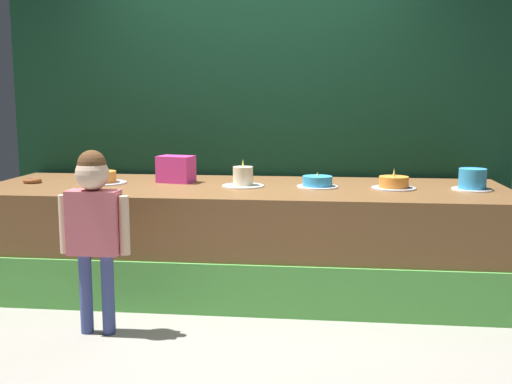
{
  "coord_description": "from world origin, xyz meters",
  "views": [
    {
      "loc": [
        0.59,
        -3.72,
        1.37
      ],
      "look_at": [
        0.12,
        0.36,
        0.75
      ],
      "focal_mm": 42.99,
      "sensor_mm": 36.0,
      "label": 1
    }
  ],
  "objects_px": {
    "cake_far_right": "(472,180)",
    "cake_far_left": "(102,178)",
    "cake_left": "(243,178)",
    "donut": "(32,181)",
    "cake_right": "(394,183)",
    "pink_box": "(176,169)",
    "child_figure": "(94,217)",
    "cake_center": "(317,182)"
  },
  "relations": [
    {
      "from": "pink_box",
      "to": "cake_far_left",
      "type": "xyz_separation_m",
      "value": [
        -0.53,
        -0.12,
        -0.06
      ]
    },
    {
      "from": "cake_far_left",
      "to": "cake_left",
      "type": "relative_size",
      "value": 1.18
    },
    {
      "from": "donut",
      "to": "cake_far_right",
      "type": "relative_size",
      "value": 0.49
    },
    {
      "from": "cake_center",
      "to": "cake_right",
      "type": "xyz_separation_m",
      "value": [
        0.53,
        -0.01,
        0.0
      ]
    },
    {
      "from": "pink_box",
      "to": "cake_left",
      "type": "height_order",
      "value": "pink_box"
    },
    {
      "from": "cake_left",
      "to": "cake_center",
      "type": "height_order",
      "value": "cake_left"
    },
    {
      "from": "child_figure",
      "to": "donut",
      "type": "height_order",
      "value": "child_figure"
    },
    {
      "from": "cake_left",
      "to": "cake_far_right",
      "type": "height_order",
      "value": "cake_left"
    },
    {
      "from": "cake_far_left",
      "to": "pink_box",
      "type": "bearing_deg",
      "value": 13.05
    },
    {
      "from": "cake_left",
      "to": "cake_center",
      "type": "distance_m",
      "value": 0.53
    },
    {
      "from": "pink_box",
      "to": "cake_center",
      "type": "xyz_separation_m",
      "value": [
        1.06,
        -0.14,
        -0.06
      ]
    },
    {
      "from": "donut",
      "to": "cake_far_left",
      "type": "bearing_deg",
      "value": 3.58
    },
    {
      "from": "cake_far_right",
      "to": "donut",
      "type": "bearing_deg",
      "value": -180.0
    },
    {
      "from": "pink_box",
      "to": "cake_center",
      "type": "height_order",
      "value": "pink_box"
    },
    {
      "from": "pink_box",
      "to": "cake_far_left",
      "type": "relative_size",
      "value": 0.72
    },
    {
      "from": "child_figure",
      "to": "pink_box",
      "type": "relative_size",
      "value": 4.24
    },
    {
      "from": "child_figure",
      "to": "cake_center",
      "type": "xyz_separation_m",
      "value": [
        1.27,
        0.98,
        0.09
      ]
    },
    {
      "from": "cake_far_right",
      "to": "cake_left",
      "type": "bearing_deg",
      "value": -179.69
    },
    {
      "from": "child_figure",
      "to": "pink_box",
      "type": "xyz_separation_m",
      "value": [
        0.21,
        1.13,
        0.15
      ]
    },
    {
      "from": "cake_center",
      "to": "cake_far_right",
      "type": "relative_size",
      "value": 1.07
    },
    {
      "from": "cake_left",
      "to": "cake_right",
      "type": "distance_m",
      "value": 1.06
    },
    {
      "from": "pink_box",
      "to": "child_figure",
      "type": "bearing_deg",
      "value": -100.47
    },
    {
      "from": "cake_right",
      "to": "cake_far_right",
      "type": "height_order",
      "value": "cake_far_right"
    },
    {
      "from": "donut",
      "to": "cake_left",
      "type": "relative_size",
      "value": 0.44
    },
    {
      "from": "pink_box",
      "to": "cake_left",
      "type": "xyz_separation_m",
      "value": [
        0.53,
        -0.16,
        -0.04
      ]
    },
    {
      "from": "cake_center",
      "to": "cake_right",
      "type": "height_order",
      "value": "cake_right"
    },
    {
      "from": "cake_right",
      "to": "cake_far_right",
      "type": "relative_size",
      "value": 1.12
    },
    {
      "from": "cake_left",
      "to": "cake_right",
      "type": "xyz_separation_m",
      "value": [
        1.06,
        0.01,
        -0.02
      ]
    },
    {
      "from": "donut",
      "to": "cake_left",
      "type": "bearing_deg",
      "value": -0.31
    },
    {
      "from": "pink_box",
      "to": "cake_far_right",
      "type": "distance_m",
      "value": 2.13
    },
    {
      "from": "donut",
      "to": "cake_far_right",
      "type": "height_order",
      "value": "cake_far_right"
    },
    {
      "from": "pink_box",
      "to": "cake_left",
      "type": "distance_m",
      "value": 0.56
    },
    {
      "from": "cake_far_right",
      "to": "cake_right",
      "type": "bearing_deg",
      "value": 179.93
    },
    {
      "from": "cake_far_right",
      "to": "cake_far_left",
      "type": "bearing_deg",
      "value": 179.28
    },
    {
      "from": "pink_box",
      "to": "cake_far_left",
      "type": "distance_m",
      "value": 0.55
    },
    {
      "from": "cake_left",
      "to": "cake_far_right",
      "type": "bearing_deg",
      "value": 0.31
    },
    {
      "from": "child_figure",
      "to": "cake_far_left",
      "type": "distance_m",
      "value": 1.06
    },
    {
      "from": "cake_center",
      "to": "cake_far_right",
      "type": "xyz_separation_m",
      "value": [
        1.06,
        -0.01,
        0.03
      ]
    },
    {
      "from": "child_figure",
      "to": "cake_left",
      "type": "relative_size",
      "value": 3.61
    },
    {
      "from": "cake_center",
      "to": "pink_box",
      "type": "bearing_deg",
      "value": 172.3
    },
    {
      "from": "cake_far_left",
      "to": "cake_center",
      "type": "height_order",
      "value": "cake_far_left"
    },
    {
      "from": "cake_center",
      "to": "cake_right",
      "type": "bearing_deg",
      "value": -1.3
    }
  ]
}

